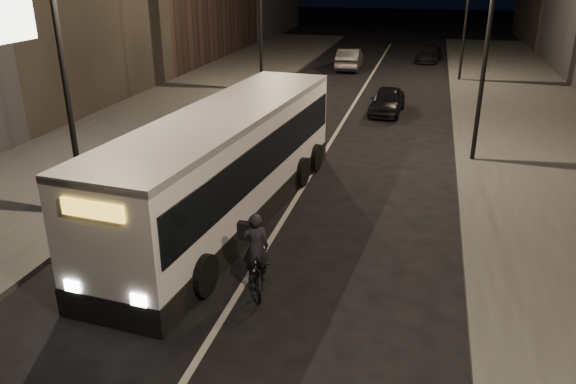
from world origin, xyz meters
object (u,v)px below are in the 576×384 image
Objects in this scene: streetlight_left_near at (67,30)px; cyclist_on_bicycle at (258,264)px; car_near at (387,101)px; car_mid at (349,59)px; car_far at (429,54)px; streetlight_right_mid at (483,13)px; city_bus at (228,160)px.

streetlight_left_near is 7.79m from cyclist_on_bicycle.
car_mid is (-3.64, 11.99, 0.09)m from car_near.
car_mid is 1.09× the size of car_far.
streetlight_right_mid is 1.00× the size of streetlight_left_near.
car_near is (7.18, 14.83, -4.73)m from streetlight_left_near.
streetlight_right_mid reaches higher than car_mid.
city_bus is (-6.93, -6.66, -3.62)m from streetlight_right_mid.
cyclist_on_bicycle is 0.53× the size of car_near.
streetlight_left_near is 17.14m from car_near.
streetlight_right_mid is 2.00× the size of car_far.
car_near is at bearing 117.05° from streetlight_right_mid.
cyclist_on_bicycle is at bearing 92.48° from car_mid.
car_near is at bearing 80.84° from city_bus.
streetlight_right_mid reaches higher than city_bus.
city_bus is at bearing -91.83° from car_far.
streetlight_right_mid is at bearing 36.88° from streetlight_left_near.
streetlight_left_near reaches higher than car_far.
cyclist_on_bicycle reaches higher than car_mid.
streetlight_right_mid is at bearing -59.59° from car_near.
cyclist_on_bicycle is at bearing -91.44° from car_near.
cyclist_on_bicycle is (-4.93, -10.39, -4.71)m from streetlight_right_mid.
streetlight_left_near is at bearing -112.47° from car_near.
city_bus is 13.96m from car_near.
streetlight_left_near is (-10.66, -8.00, 0.00)m from streetlight_right_mid.
city_bus reaches higher than cyclist_on_bicycle.
streetlight_right_mid is at bearing 45.41° from cyclist_on_bicycle.
car_far is at bearing 87.44° from car_near.
streetlight_left_near is 4.13× the size of cyclist_on_bicycle.
streetlight_left_near reaches higher than car_near.
streetlight_left_near is 27.44m from car_mid.
cyclist_on_bicycle is at bearing -56.59° from city_bus.
car_near is at bearing 66.01° from cyclist_on_bicycle.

